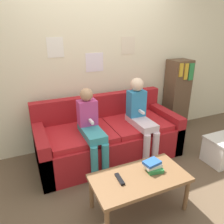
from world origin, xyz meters
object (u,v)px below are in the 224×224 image
Objects in this scene: couch at (108,137)px; bookshelf at (177,96)px; tv_remote at (120,179)px; person_left at (91,127)px; person_right at (141,115)px; storage_box at (222,150)px; coffee_table at (139,180)px.

couch is 1.52m from bookshelf.
bookshelf is (1.76, 1.35, 0.22)m from tv_remote.
tv_remote is at bearing -90.08° from person_left.
person_right is 2.49× the size of storage_box.
coffee_table reaches higher than storage_box.
person_right is (0.72, 0.01, 0.04)m from person_left.
person_right reaches higher than tv_remote.
person_left is (-0.20, 0.86, 0.24)m from coffee_table.
storage_box is (0.97, -0.61, -0.45)m from person_right.
bookshelf reaches higher than tv_remote.
bookshelf is (1.04, 0.52, -0.01)m from person_right.
couch is 1.76× the size of person_right.
person_left is (-0.32, -0.21, 0.31)m from couch.
person_right is 6.57× the size of tv_remote.
tv_remote is at bearing -172.39° from storage_box.
couch is at bearing 153.93° from person_right.
storage_box is at bearing 10.83° from tv_remote.
coffee_table is 1.52m from storage_box.
couch is 4.37× the size of storage_box.
tv_remote is (-0.32, -1.03, 0.13)m from couch.
person_left reaches higher than couch.
bookshelf reaches higher than coffee_table.
bookshelf is at bearing 26.51° from person_right.
bookshelf reaches higher than person_left.
storage_box is (1.69, 0.23, -0.23)m from tv_remote.
tv_remote is (-0.20, 0.03, 0.06)m from coffee_table.
person_right is (0.52, 0.87, 0.28)m from coffee_table.
couch is at bearing 33.57° from person_left.
person_left is at bearing -163.17° from bookshelf.
person_right is at bearing 52.42° from tv_remote.
bookshelf is 1.21m from storage_box.
coffee_table is 5.55× the size of tv_remote.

